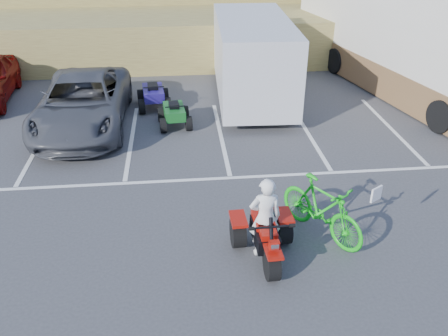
{
  "coord_description": "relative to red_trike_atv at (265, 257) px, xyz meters",
  "views": [
    {
      "loc": [
        -1.23,
        -8.1,
        6.15
      ],
      "look_at": [
        -0.29,
        1.15,
        1.0
      ],
      "focal_mm": 38.0,
      "sensor_mm": 36.0,
      "label": 1
    }
  ],
  "objects": [
    {
      "name": "rv_motorhome",
      "position": [
        6.89,
        9.58,
        1.78
      ],
      "size": [
        5.35,
        11.77,
        4.11
      ],
      "rotation": [
        0.0,
        0.0,
        0.22
      ],
      "color": "silver",
      "rests_on": "ground"
    },
    {
      "name": "grass_embankment",
      "position": [
        -0.33,
        16.29,
        1.42
      ],
      "size": [
        40.0,
        8.5,
        3.1
      ],
      "color": "olive",
      "rests_on": "ground"
    },
    {
      "name": "green_dirt_bike",
      "position": [
        1.28,
        0.64,
        0.66
      ],
      "size": [
        1.68,
        2.17,
        1.31
      ],
      "primitive_type": "imported",
      "rotation": [
        0.0,
        0.0,
        0.56
      ],
      "color": "#14BF19",
      "rests_on": "ground"
    },
    {
      "name": "ground",
      "position": [
        -0.33,
        0.81,
        0.0
      ],
      "size": [
        100.0,
        100.0,
        0.0
      ],
      "primitive_type": "plane",
      "color": "#3D3D3F",
      "rests_on": "ground"
    },
    {
      "name": "quad_atv_blue",
      "position": [
        -2.42,
        8.35,
        0.0
      ],
      "size": [
        1.21,
        1.54,
        0.95
      ],
      "primitive_type": null,
      "rotation": [
        0.0,
        0.0,
        0.1
      ],
      "color": "navy",
      "rests_on": "ground"
    },
    {
      "name": "grey_pickup",
      "position": [
        -4.54,
        6.99,
        0.79
      ],
      "size": [
        2.65,
        5.72,
        1.59
      ],
      "primitive_type": "imported",
      "rotation": [
        0.0,
        0.0,
        -0.0
      ],
      "color": "#46474D",
      "rests_on": "ground"
    },
    {
      "name": "parking_stripes",
      "position": [
        0.54,
        4.88,
        0.0
      ],
      "size": [
        28.0,
        5.16,
        0.01
      ],
      "color": "white",
      "rests_on": "ground"
    },
    {
      "name": "quad_atv_green",
      "position": [
        -1.72,
        6.7,
        0.0
      ],
      "size": [
        1.1,
        1.4,
        0.86
      ],
      "primitive_type": null,
      "rotation": [
        0.0,
        0.0,
        0.09
      ],
      "color": "#145A1F",
      "rests_on": "ground"
    },
    {
      "name": "red_trike_atv",
      "position": [
        0.0,
        0.0,
        0.0
      ],
      "size": [
        1.31,
        1.71,
        1.09
      ],
      "primitive_type": null,
      "rotation": [
        0.0,
        0.0,
        0.03
      ],
      "color": "#A01209",
      "rests_on": "ground"
    },
    {
      "name": "rider",
      "position": [
        -0.0,
        0.15,
        0.86
      ],
      "size": [
        0.64,
        0.43,
        1.73
      ],
      "primitive_type": "imported",
      "rotation": [
        0.0,
        0.0,
        3.17
      ],
      "color": "white",
      "rests_on": "ground"
    },
    {
      "name": "cargo_trailer",
      "position": [
        1.07,
        8.78,
        1.53
      ],
      "size": [
        2.68,
        6.16,
        2.83
      ],
      "rotation": [
        0.0,
        0.0,
        -0.04
      ],
      "color": "silver",
      "rests_on": "ground"
    }
  ]
}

